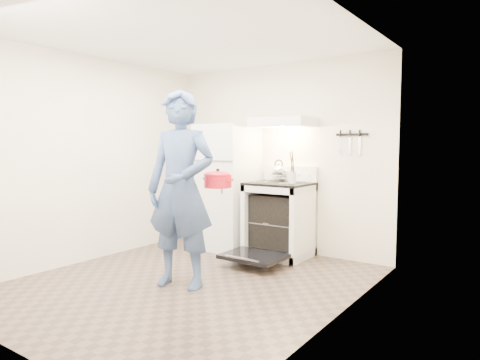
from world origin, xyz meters
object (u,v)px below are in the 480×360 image
Objects in this scene: dutch_oven at (218,181)px; tea_kettle at (279,170)px; person at (181,189)px; stove_body at (279,221)px; refrigerator at (227,187)px.

tea_kettle is at bearing 95.39° from dutch_oven.
dutch_oven is (0.25, 0.28, 0.07)m from person.
stove_body is 0.67m from tea_kettle.
refrigerator is 6.03× the size of tea_kettle.
dutch_oven is at bearing -56.79° from refrigerator.
person reaches higher than dutch_oven.
person is (0.58, -1.55, 0.13)m from refrigerator.
refrigerator reaches higher than stove_body.
person is at bearing -98.26° from stove_body.
refrigerator is 4.84× the size of dutch_oven.
refrigerator is 1.66m from person.
refrigerator is at bearing -178.23° from stove_body.
stove_body is 0.47× the size of person.
refrigerator is at bearing -163.35° from tea_kettle.
refrigerator is 1.85× the size of stove_body.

